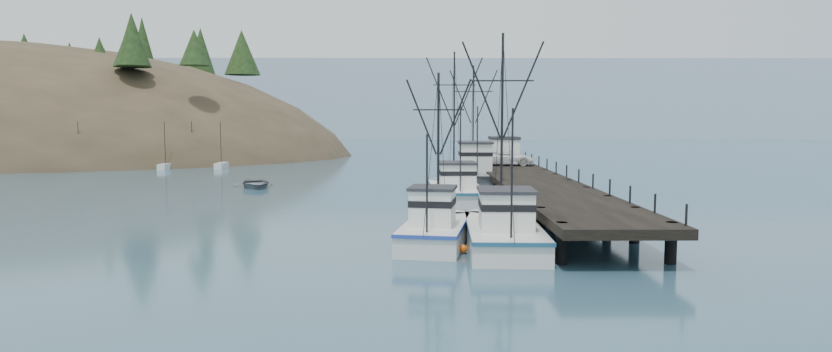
{
  "coord_description": "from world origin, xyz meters",
  "views": [
    {
      "loc": [
        4.31,
        -34.16,
        7.04
      ],
      "look_at": [
        4.64,
        13.99,
        2.5
      ],
      "focal_mm": 28.0,
      "sensor_mm": 36.0,
      "label": 1
    }
  ],
  "objects": [
    {
      "name": "trawler_mid",
      "position": [
        5.64,
        0.91,
        0.82
      ],
      "size": [
        4.54,
        9.62,
        9.71
      ],
      "color": "silver",
      "rests_on": "ground"
    },
    {
      "name": "ground",
      "position": [
        0.0,
        0.0,
        0.0
      ],
      "size": [
        400.0,
        400.0,
        0.0
      ],
      "primitive_type": "plane",
      "color": "#2B4C60",
      "rests_on": "ground"
    },
    {
      "name": "work_vessel",
      "position": [
        10.21,
        27.2,
        1.23
      ],
      "size": [
        4.66,
        14.26,
        12.12
      ],
      "color": "slate",
      "rests_on": "ground"
    },
    {
      "name": "pier_shed",
      "position": [
        13.96,
        33.37,
        3.42
      ],
      "size": [
        3.0,
        3.2,
        2.8
      ],
      "color": "silver",
      "rests_on": "pier"
    },
    {
      "name": "moored_sailboats",
      "position": [
        -34.43,
        56.07,
        0.33
      ],
      "size": [
        22.75,
        20.36,
        6.35
      ],
      "color": "silver",
      "rests_on": "ground"
    },
    {
      "name": "pier",
      "position": [
        14.0,
        16.0,
        1.69
      ],
      "size": [
        6.0,
        44.0,
        2.0
      ],
      "color": "black",
      "rests_on": "ground"
    },
    {
      "name": "distant_ridge",
      "position": [
        10.0,
        170.0,
        0.0
      ],
      "size": [
        360.0,
        40.0,
        26.0
      ],
      "primitive_type": "cube",
      "color": "#9EB2C6",
      "rests_on": "ground"
    },
    {
      "name": "trawler_far",
      "position": [
        7.91,
        19.25,
        0.82
      ],
      "size": [
        4.31,
        12.52,
        12.66
      ],
      "color": "silver",
      "rests_on": "ground"
    },
    {
      "name": "pickup_truck",
      "position": [
        13.86,
        30.72,
        2.77
      ],
      "size": [
        5.76,
        3.15,
        1.53
      ],
      "primitive_type": "imported",
      "rotation": [
        0.0,
        0.0,
        1.46
      ],
      "color": "white",
      "rests_on": "pier"
    },
    {
      "name": "trawler_near",
      "position": [
        9.19,
        0.15,
        0.82
      ],
      "size": [
        4.25,
        11.7,
        11.79
      ],
      "color": "silver",
      "rests_on": "ground"
    },
    {
      "name": "motorboat",
      "position": [
        -10.92,
        28.65,
        0.0
      ],
      "size": [
        5.54,
        6.44,
        1.12
      ],
      "primitive_type": "imported",
      "rotation": [
        0.0,
        0.0,
        0.36
      ],
      "color": "slate",
      "rests_on": "ground"
    },
    {
      "name": "distant_ridge_far",
      "position": [
        -40.0,
        185.0,
        0.0
      ],
      "size": [
        180.0,
        25.0,
        18.0
      ],
      "primitive_type": "cube",
      "color": "silver",
      "rests_on": "ground"
    }
  ]
}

